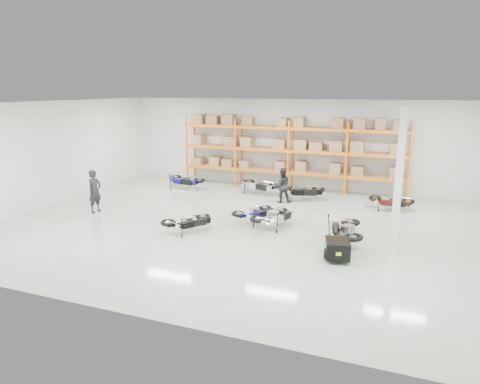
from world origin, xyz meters
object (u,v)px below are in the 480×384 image
at_px(moto_touring_right, 345,226).
at_px(trailer, 337,249).
at_px(person_back, 282,185).
at_px(moto_black_far_left, 188,219).
at_px(moto_back_b, 259,183).
at_px(moto_blue_centre, 255,210).
at_px(moto_back_c, 302,188).
at_px(moto_silver_left, 275,214).
at_px(person_left, 95,191).
at_px(moto_back_a, 184,178).
at_px(moto_back_d, 391,199).

bearing_deg(moto_touring_right, trailer, -98.97).
xyz_separation_m(moto_touring_right, person_back, (-3.35, 4.30, 0.22)).
bearing_deg(moto_black_far_left, moto_back_b, -57.40).
bearing_deg(moto_blue_centre, moto_back_c, -71.90).
height_order(trailer, moto_back_b, moto_back_b).
xyz_separation_m(moto_silver_left, person_back, (-0.71, 3.58, 0.26)).
height_order(moto_back_b, person_left, person_left).
distance_m(moto_blue_centre, person_left, 6.74).
xyz_separation_m(moto_black_far_left, person_left, (-4.78, 0.90, 0.39)).
distance_m(moto_silver_left, moto_back_a, 7.54).
height_order(moto_blue_centre, moto_touring_right, moto_touring_right).
relative_size(moto_blue_centre, person_left, 0.90).
height_order(moto_silver_left, moto_back_b, moto_back_b).
relative_size(moto_black_far_left, person_back, 1.03).
distance_m(moto_silver_left, trailer, 3.52).
bearing_deg(moto_back_c, moto_back_a, 72.63).
xyz_separation_m(trailer, moto_back_b, (-4.83, 7.05, 0.19)).
height_order(moto_touring_right, moto_back_d, moto_touring_right).
bearing_deg(moto_back_d, moto_silver_left, 137.31).
bearing_deg(moto_silver_left, moto_back_a, -15.63).
relative_size(trailer, moto_back_b, 0.84).
height_order(moto_back_a, moto_back_c, moto_back_c).
distance_m(moto_silver_left, moto_touring_right, 2.73).
height_order(moto_back_b, moto_back_d, moto_back_b).
bearing_deg(person_back, trailer, 94.69).
xyz_separation_m(trailer, moto_back_d, (1.31, 6.29, 0.13)).
bearing_deg(moto_silver_left, moto_touring_right, -175.08).
bearing_deg(trailer, person_back, 106.89).
relative_size(moto_back_a, moto_back_c, 1.00).
height_order(moto_black_far_left, moto_touring_right, moto_touring_right).
height_order(moto_touring_right, moto_back_a, moto_touring_right).
bearing_deg(moto_blue_centre, moto_back_a, -6.77).
bearing_deg(moto_back_c, moto_back_d, -110.92).
bearing_deg(trailer, moto_black_far_left, 159.77).
height_order(moto_silver_left, moto_back_d, moto_silver_left).
relative_size(moto_touring_right, person_back, 1.18).
bearing_deg(moto_silver_left, moto_blue_centre, -1.30).
relative_size(moto_touring_right, trailer, 1.23).
bearing_deg(moto_back_a, moto_back_c, -79.66).
distance_m(moto_silver_left, moto_back_c, 4.29).
relative_size(moto_back_c, person_left, 1.04).
bearing_deg(moto_back_c, moto_black_far_left, 138.68).
distance_m(moto_silver_left, person_back, 3.66).
relative_size(moto_back_b, person_left, 1.01).
xyz_separation_m(trailer, person_back, (-3.35, 5.90, 0.43)).
relative_size(moto_touring_right, moto_back_d, 1.17).
bearing_deg(moto_back_b, moto_back_a, 111.61).
bearing_deg(moto_back_d, moto_touring_right, 166.56).
relative_size(moto_back_a, moto_back_d, 1.15).
relative_size(moto_touring_right, moto_back_c, 1.01).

